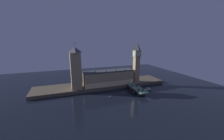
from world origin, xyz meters
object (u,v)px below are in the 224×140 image
at_px(car_northbound_trail, 139,90).
at_px(pedestrian_mid_walk, 141,87).
at_px(street_lamp_far, 129,83).
at_px(clock_tower, 137,61).
at_px(car_southbound_trail, 137,86).
at_px(street_lamp_mid, 141,85).
at_px(pedestrian_near_rail, 136,89).
at_px(car_northbound_lead, 132,86).
at_px(victoria_tower, 76,68).
at_px(street_lamp_near, 138,88).
at_px(boat_downstream, 148,90).
at_px(car_southbound_lead, 143,90).

distance_m(car_northbound_trail, pedestrian_mid_walk, 11.63).
height_order(pedestrian_mid_walk, street_lamp_far, street_lamp_far).
distance_m(clock_tower, pedestrian_mid_walk, 48.66).
height_order(car_southbound_trail, street_lamp_mid, street_lamp_mid).
bearing_deg(pedestrian_near_rail, car_northbound_lead, 79.66).
bearing_deg(street_lamp_mid, pedestrian_near_rail, -149.61).
bearing_deg(street_lamp_mid, pedestrian_mid_walk, -100.02).
distance_m(car_southbound_trail, street_lamp_far, 12.82).
xyz_separation_m(victoria_tower, pedestrian_near_rail, (79.84, -41.32, -28.74)).
bearing_deg(car_northbound_trail, pedestrian_near_rail, 141.99).
relative_size(victoria_tower, car_northbound_lead, 16.69).
height_order(clock_tower, victoria_tower, clock_tower).
relative_size(victoria_tower, pedestrian_mid_walk, 43.51).
xyz_separation_m(car_northbound_trail, car_southbound_trail, (6.00, 16.42, -0.06)).
distance_m(car_southbound_trail, pedestrian_near_rail, 16.71).
relative_size(car_northbound_lead, street_lamp_near, 0.57).
bearing_deg(victoria_tower, pedestrian_near_rail, -27.36).
bearing_deg(car_northbound_lead, pedestrian_mid_walk, -51.81).
xyz_separation_m(clock_tower, car_northbound_trail, (-18.33, -40.50, -34.53)).
height_order(pedestrian_near_rail, boat_downstream, pedestrian_near_rail).
bearing_deg(boat_downstream, street_lamp_mid, -178.30).
distance_m(car_northbound_trail, street_lamp_mid, 13.88).
height_order(car_southbound_lead, street_lamp_mid, street_lamp_mid).
xyz_separation_m(car_northbound_trail, pedestrian_mid_walk, (9.01, 7.36, 0.15)).
bearing_deg(car_southbound_trail, street_lamp_near, -113.61).
xyz_separation_m(pedestrian_mid_walk, street_lamp_far, (-12.41, 16.98, 3.43)).
bearing_deg(victoria_tower, car_northbound_trail, -27.79).
relative_size(car_southbound_trail, boat_downstream, 0.35).
relative_size(pedestrian_near_rail, pedestrian_mid_walk, 1.04).
bearing_deg(pedestrian_mid_walk, pedestrian_near_rail, -157.34).
distance_m(clock_tower, boat_downstream, 51.26).
bearing_deg(boat_downstream, car_southbound_trail, 159.51).
bearing_deg(victoria_tower, clock_tower, -1.79).
bearing_deg(street_lamp_near, pedestrian_near_rail, 86.92).
xyz_separation_m(victoria_tower, car_southbound_lead, (88.85, -45.86, -29.00)).
xyz_separation_m(clock_tower, boat_downstream, (4.78, -30.47, -40.93)).
xyz_separation_m(car_northbound_trail, street_lamp_mid, (9.41, 9.62, 3.42)).
bearing_deg(street_lamp_far, car_northbound_trail, -82.04).
bearing_deg(car_southbound_lead, street_lamp_mid, 73.93).
height_order(victoria_tower, boat_downstream, victoria_tower).
distance_m(victoria_tower, car_southbound_lead, 104.11).
height_order(street_lamp_mid, street_lamp_far, street_lamp_far).
relative_size(victoria_tower, street_lamp_near, 9.46).
relative_size(pedestrian_mid_walk, street_lamp_far, 0.23).
distance_m(victoria_tower, street_lamp_far, 85.60).
height_order(car_northbound_trail, pedestrian_near_rail, pedestrian_near_rail).
relative_size(clock_tower, car_southbound_lead, 16.24).
bearing_deg(clock_tower, pedestrian_mid_walk, -105.71).
xyz_separation_m(car_southbound_lead, car_southbound_trail, (0.00, 18.61, 0.01)).
xyz_separation_m(clock_tower, car_northbound_lead, (-18.33, -21.70, -34.55)).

